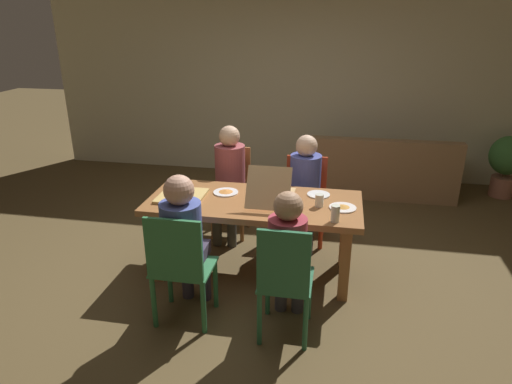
{
  "coord_description": "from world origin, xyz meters",
  "views": [
    {
      "loc": [
        0.71,
        -3.7,
        2.3
      ],
      "look_at": [
        0.0,
        0.1,
        0.78
      ],
      "focal_mm": 31.73,
      "sensor_mm": 36.0,
      "label": 1
    }
  ],
  "objects": [
    {
      "name": "person_0",
      "position": [
        0.4,
        0.69,
        0.69
      ],
      "size": [
        0.32,
        0.55,
        1.17
      ],
      "color": "#3E3B3A",
      "rests_on": "ground"
    },
    {
      "name": "dining_table",
      "position": [
        0.0,
        0.0,
        0.64
      ],
      "size": [
        1.92,
        0.84,
        0.74
      ],
      "color": "#996135",
      "rests_on": "ground"
    },
    {
      "name": "couch",
      "position": [
        1.28,
        2.38,
        0.29
      ],
      "size": [
        1.99,
        0.79,
        0.81
      ],
      "color": "#8F6D48",
      "rests_on": "ground"
    },
    {
      "name": "potted_plant",
      "position": [
        2.93,
        2.54,
        0.49
      ],
      "size": [
        0.47,
        0.47,
        0.83
      ],
      "color": "#B0705B",
      "rests_on": "ground"
    },
    {
      "name": "plate_1",
      "position": [
        -0.29,
        0.13,
        0.75
      ],
      "size": [
        0.23,
        0.23,
        0.03
      ],
      "color": "white",
      "rests_on": "dining_table"
    },
    {
      "name": "ground_plane",
      "position": [
        0.0,
        0.0,
        0.0
      ],
      "size": [
        20.0,
        20.0,
        0.0
      ],
      "primitive_type": "plane",
      "color": "brown"
    },
    {
      "name": "plate_2",
      "position": [
        0.57,
        0.23,
        0.75
      ],
      "size": [
        0.21,
        0.21,
        0.01
      ],
      "color": "white",
      "rests_on": "dining_table"
    },
    {
      "name": "chair_3",
      "position": [
        0.4,
        -0.9,
        0.53
      ],
      "size": [
        0.39,
        0.43,
        0.96
      ],
      "color": "#286541",
      "rests_on": "ground"
    },
    {
      "name": "chair_0",
      "position": [
        0.4,
        0.83,
        0.48
      ],
      "size": [
        0.46,
        0.41,
        0.9
      ],
      "color": "#B1371C",
      "rests_on": "ground"
    },
    {
      "name": "person_2",
      "position": [
        -0.41,
        -0.73,
        0.72
      ],
      "size": [
        0.31,
        0.47,
        1.22
      ],
      "color": "#3A3344",
      "rests_on": "ground"
    },
    {
      "name": "chair_1",
      "position": [
        -0.41,
        0.86,
        0.5
      ],
      "size": [
        0.39,
        0.42,
        0.95
      ],
      "color": "#945B2F",
      "rests_on": "ground"
    },
    {
      "name": "drinking_glass_0",
      "position": [
        0.58,
        -0.03,
        0.8
      ],
      "size": [
        0.07,
        0.07,
        0.11
      ],
      "primitive_type": "cylinder",
      "color": "silver",
      "rests_on": "dining_table"
    },
    {
      "name": "drinking_glass_1",
      "position": [
        0.73,
        -0.32,
        0.81
      ],
      "size": [
        0.07,
        0.07,
        0.14
      ],
      "primitive_type": "cylinder",
      "color": "silver",
      "rests_on": "dining_table"
    },
    {
      "name": "chair_2",
      "position": [
        -0.41,
        -0.87,
        0.53
      ],
      "size": [
        0.46,
        0.4,
        0.95
      ],
      "color": "#2D7041",
      "rests_on": "ground"
    },
    {
      "name": "pizza_box_0",
      "position": [
        -0.66,
        -0.05,
        0.76
      ],
      "size": [
        0.41,
        0.41,
        0.03
      ],
      "color": "tan",
      "rests_on": "dining_table"
    },
    {
      "name": "back_wall",
      "position": [
        0.0,
        3.02,
        1.49
      ],
      "size": [
        7.36,
        0.12,
        2.99
      ],
      "primitive_type": "cube",
      "color": "beige",
      "rests_on": "ground"
    },
    {
      "name": "person_3",
      "position": [
        0.4,
        -0.75,
        0.69
      ],
      "size": [
        0.28,
        0.46,
        1.16
      ],
      "color": "#403C44",
      "rests_on": "ground"
    },
    {
      "name": "plate_0",
      "position": [
        0.79,
        -0.04,
        0.75
      ],
      "size": [
        0.23,
        0.23,
        0.03
      ],
      "color": "white",
      "rests_on": "dining_table"
    },
    {
      "name": "pizza_box_1",
      "position": [
        0.16,
        0.07,
        0.79
      ],
      "size": [
        0.38,
        0.58,
        0.36
      ],
      "color": "tan",
      "rests_on": "dining_table"
    },
    {
      "name": "person_1",
      "position": [
        -0.41,
        0.72,
        0.72
      ],
      "size": [
        0.32,
        0.52,
        1.23
      ],
      "color": "#44443C",
      "rests_on": "ground"
    }
  ]
}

